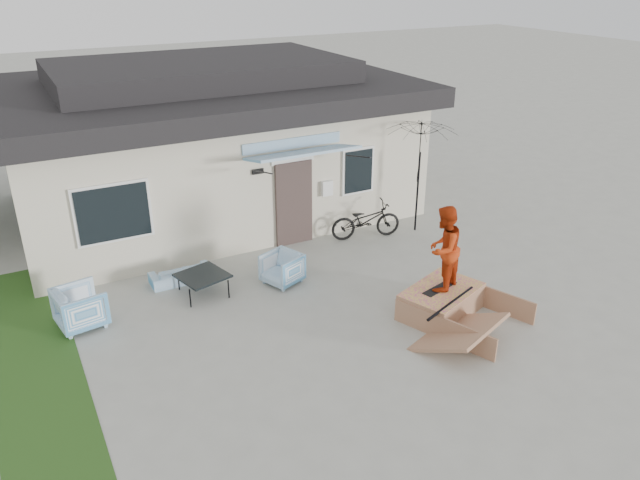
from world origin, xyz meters
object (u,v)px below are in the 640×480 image
skate_ramp (441,301)px  skater (444,247)px  armchair_left (80,305)px  bicycle (366,216)px  patio_umbrella (419,166)px  skateboard (440,287)px  armchair_right (282,267)px  loveseat (181,271)px  coffee_table (203,284)px

skate_ramp → skater: skater is taller
armchair_left → bicycle: size_ratio=0.49×
patio_umbrella → skate_ramp: patio_umbrella is taller
bicycle → skateboard: bicycle is taller
skater → armchair_left: bearing=-51.1°
armchair_right → patio_umbrella: size_ratio=0.34×
loveseat → bicycle: size_ratio=0.74×
loveseat → bicycle: bearing=-179.2°
bicycle → skateboard: size_ratio=2.09×
armchair_right → patio_umbrella: (4.27, 1.00, 1.37)m
armchair_left → coffee_table: 2.46m
armchair_left → armchair_right: 4.13m
armchair_right → patio_umbrella: patio_umbrella is taller
skate_ramp → armchair_right: bearing=109.9°
skate_ramp → skater: (-0.02, 0.05, 1.17)m
patio_umbrella → coffee_table: bearing=-173.6°
skate_ramp → skater: bearing=90.0°
loveseat → patio_umbrella: bearing=178.7°
armchair_left → bicycle: 7.06m
skater → skateboard: bearing=-117.1°
armchair_left → bicycle: bearing=-91.5°
skater → coffee_table: bearing=-63.9°
armchair_left → skateboard: (6.35, -2.83, 0.12)m
skateboard → patio_umbrella: bearing=45.1°
bicycle → skater: bearing=-176.8°
skate_ramp → skateboard: size_ratio=2.49×
armchair_right → skater: size_ratio=0.44×
coffee_table → patio_umbrella: patio_umbrella is taller
armchair_left → skater: (6.35, -2.83, 1.00)m
skate_ramp → skateboard: 0.30m
armchair_left → bicycle: bicycle is taller
loveseat → skate_ramp: skate_ramp is taller
armchair_left → coffee_table: bearing=-97.1°
loveseat → armchair_left: bearing=21.0°
patio_umbrella → skater: (-2.04, -3.59, -0.31)m
skateboard → bicycle: bearing=65.1°
armchair_right → bicycle: size_ratio=0.42×
skateboard → skater: skater is taller
bicycle → skater: (-0.64, -3.79, 0.87)m
armchair_right → skateboard: size_ratio=0.88×
loveseat → patio_umbrella: size_ratio=0.60×
armchair_left → coffee_table: size_ratio=0.96×
loveseat → skate_ramp: bearing=137.8°
loveseat → armchair_right: 2.22m
skate_ramp → skateboard: (-0.02, 0.05, 0.29)m
skater → bicycle: bearing=-126.7°
armchair_right → coffee_table: (-1.67, 0.33, -0.15)m
skateboard → loveseat: bearing=123.1°
armchair_left → skater: skater is taller
loveseat → coffee_table: bearing=108.1°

